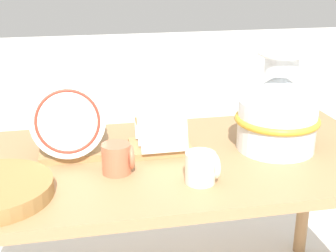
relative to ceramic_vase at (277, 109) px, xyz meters
name	(u,v)px	position (x,y,z in m)	size (l,w,h in m)	color
display_table	(168,178)	(-0.38, 0.00, -0.22)	(1.49, 0.73, 0.68)	#9E754C
ceramic_vase	(277,109)	(0.00, 0.00, 0.00)	(0.29, 0.29, 0.35)	silver
dish_rack_round_plates	(69,127)	(-0.69, 0.07, -0.04)	(0.24, 0.21, 0.26)	tan
dish_rack_square_plates	(160,136)	(-0.39, 0.07, -0.09)	(0.20, 0.19, 0.18)	tan
mug_terracotta_glaze	(118,158)	(-0.55, -0.09, -0.10)	(0.10, 0.09, 0.09)	#B76647
mug_cream_glaze	(202,168)	(-0.32, -0.20, -0.10)	(0.10, 0.09, 0.09)	silver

